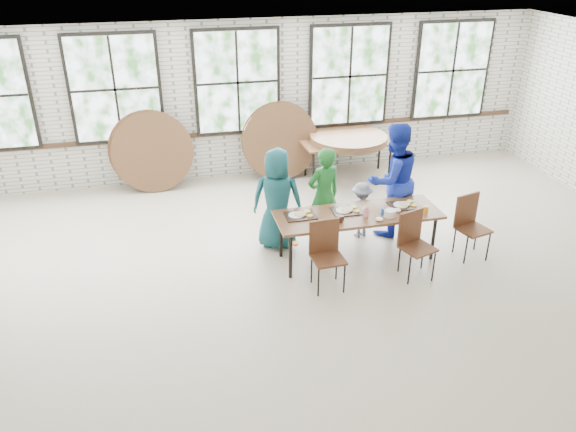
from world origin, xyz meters
name	(u,v)px	position (x,y,z in m)	size (l,w,h in m)	color
room	(237,85)	(0.00, 4.44, 1.83)	(12.00, 12.00, 12.00)	#BBAC95
dining_table	(358,216)	(1.15, 0.85, 0.69)	(2.40, 0.80, 0.74)	brown
chair_near_left	(326,249)	(0.50, 0.28, 0.56)	(0.44, 0.43, 0.95)	#532E1B
chair_near_right	(414,239)	(1.76, 0.26, 0.56)	(0.53, 0.52, 0.95)	#532E1B
chair_spare	(470,220)	(2.80, 0.58, 0.56)	(0.51, 0.50, 0.95)	#532E1B
adult_teal	(277,199)	(0.10, 1.50, 0.79)	(0.77, 0.50, 1.58)	#196051
adult_green	(324,196)	(0.82, 1.50, 0.77)	(0.56, 0.37, 1.54)	#1B6826
toddler	(361,210)	(1.45, 1.50, 0.45)	(0.59, 0.34, 0.91)	#12183A
adult_blue	(393,180)	(1.94, 1.50, 0.91)	(0.89, 0.69, 1.83)	#192EB0
storage_table	(348,144)	(2.04, 3.86, 0.69)	(1.83, 0.82, 0.74)	brown
tabletop_clutter	(364,212)	(1.23, 0.81, 0.77)	(2.04, 0.62, 0.11)	black
round_tops_stacked	(349,138)	(2.04, 3.86, 0.80)	(1.50, 1.50, 0.13)	brown
round_tops_leaning	(217,146)	(-0.47, 4.21, 0.73)	(3.98, 0.41, 1.49)	brown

